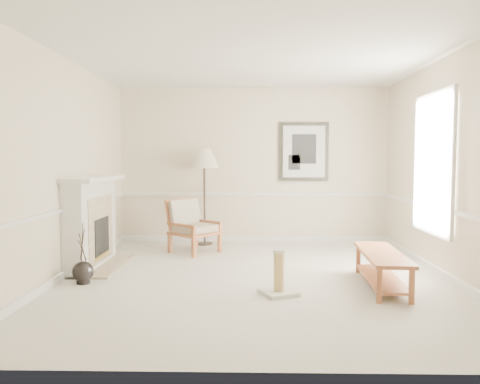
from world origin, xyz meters
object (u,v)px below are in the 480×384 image
(armchair, at_px, (191,224))
(scratching_post, at_px, (279,281))
(bench, at_px, (382,264))
(floor_lamp, at_px, (204,161))
(floor_vase, at_px, (83,272))

(armchair, bearing_deg, scratching_post, -111.40)
(bench, bearing_deg, armchair, 140.98)
(armchair, relative_size, scratching_post, 1.85)
(armchair, bearing_deg, floor_lamp, 26.33)
(bench, relative_size, scratching_post, 2.89)
(floor_lamp, bearing_deg, bench, -48.81)
(armchair, height_order, bench, armchair)
(floor_vase, xyz_separation_m, scratching_post, (2.43, -0.44, 0.02))
(floor_vase, height_order, armchair, armchair)
(floor_vase, distance_m, armchair, 2.35)
(floor_lamp, xyz_separation_m, scratching_post, (1.16, -3.16, -1.36))
(floor_vase, bearing_deg, scratching_post, -10.19)
(armchair, height_order, floor_lamp, floor_lamp)
(armchair, relative_size, floor_lamp, 0.55)
(floor_lamp, bearing_deg, armchair, -104.08)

